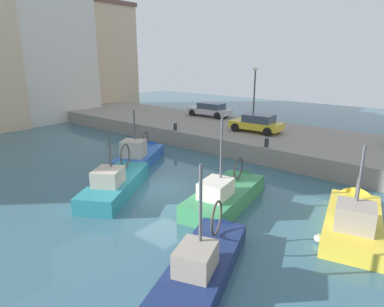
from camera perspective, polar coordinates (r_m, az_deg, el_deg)
The scene contains 14 objects.
water_surface at distance 17.69m, azimuth -4.83°, elevation -6.22°, with size 80.00×80.00×0.00m, color #386070.
quay_wall at distance 26.50m, azimuth 12.96°, elevation 2.35°, with size 9.00×56.00×1.20m, color gray.
fishing_boat_yellow at distance 15.51m, azimuth 25.84°, elevation -10.72°, with size 6.44×3.33×4.62m.
fishing_boat_green at distance 16.25m, azimuth 6.17°, elevation -7.94°, with size 6.44×2.94×5.15m.
fishing_boat_blue at distance 22.72m, azimuth -8.70°, elevation -0.88°, with size 5.91×4.44×4.49m.
fishing_boat_navy at distance 11.53m, azimuth 2.49°, elevation -18.71°, with size 6.20×3.56×4.59m.
fishing_boat_teal at distance 17.94m, azimuth -12.52°, elevation -5.85°, with size 6.45×4.88×3.98m.
parked_car_yellow at distance 26.09m, azimuth 11.09°, elevation 5.16°, with size 2.19×4.04×1.36m.
parked_car_silver at distance 32.61m, azimuth 3.09°, elevation 7.55°, with size 1.95×4.44×1.33m.
mooring_bollard_mid at distance 21.82m, azimuth 12.69°, elevation 1.83°, with size 0.28×0.28×0.55m, color #2D2D33.
mooring_bollard_north at distance 26.36m, azimuth -2.88°, elevation 4.61°, with size 0.28×0.28×0.55m, color #2D2D33.
quay_streetlamp at distance 28.29m, azimuth 10.70°, elevation 11.24°, with size 0.36×0.36×4.83m.
waterfront_building_west_mid at distance 40.61m, azimuth -25.12°, elevation 14.81°, with size 11.13×7.11×13.65m.
waterfront_building_central at distance 48.07m, azimuth -16.46°, elevation 15.54°, with size 8.09×8.96×13.55m.
Camera 1 is at (-11.51, -11.66, 6.68)m, focal length 31.08 mm.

